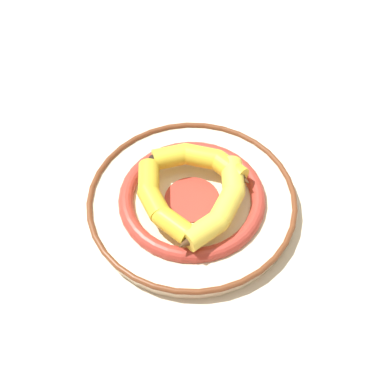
% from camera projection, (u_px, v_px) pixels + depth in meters
% --- Properties ---
extents(ground_plane, '(2.80, 2.80, 0.00)m').
position_uv_depth(ground_plane, '(172.00, 207.00, 0.84)').
color(ground_plane, beige).
extents(decorative_bowl, '(0.33, 0.33, 0.03)m').
position_uv_depth(decorative_bowl, '(192.00, 201.00, 0.83)').
color(decorative_bowl, beige).
rests_on(decorative_bowl, ground_plane).
extents(banana_a, '(0.09, 0.16, 0.03)m').
position_uv_depth(banana_a, '(158.00, 200.00, 0.79)').
color(banana_a, gold).
rests_on(banana_a, decorative_bowl).
extents(banana_b, '(0.18, 0.08, 0.03)m').
position_uv_depth(banana_b, '(221.00, 206.00, 0.78)').
color(banana_b, yellow).
rests_on(banana_b, decorative_bowl).
extents(banana_c, '(0.09, 0.15, 0.03)m').
position_uv_depth(banana_c, '(202.00, 161.00, 0.83)').
color(banana_c, yellow).
rests_on(banana_c, decorative_bowl).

